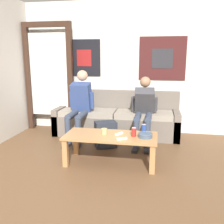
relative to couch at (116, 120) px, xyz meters
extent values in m
plane|color=brown|center=(0.02, -2.45, -0.29)|extent=(18.00, 18.00, 0.00)
cube|color=silver|center=(0.02, 0.34, 0.99)|extent=(10.00, 0.05, 2.55)
cube|color=black|center=(-0.71, 0.31, 1.18)|extent=(0.66, 0.01, 0.72)
cube|color=maroon|center=(-0.71, 0.30, 1.18)|extent=(0.30, 0.01, 0.33)
cube|color=#471E1E|center=(0.83, 0.31, 1.17)|extent=(0.88, 0.01, 0.82)
cube|color=#2D2D33|center=(0.83, 0.30, 1.17)|extent=(0.40, 0.01, 0.37)
cube|color=#382319|center=(-1.85, 0.12, 0.74)|extent=(0.10, 0.10, 2.05)
cube|color=#382319|center=(-0.95, 0.12, 0.74)|extent=(0.10, 0.10, 2.05)
cube|color=#382319|center=(-1.40, 0.12, 1.81)|extent=(1.00, 0.10, 0.10)
cube|color=silver|center=(-1.40, 0.14, 0.84)|extent=(0.82, 0.02, 1.64)
cube|color=#70665B|center=(0.00, 0.25, 0.13)|extent=(2.37, 0.13, 0.84)
cube|color=#70665B|center=(0.00, -0.09, -0.09)|extent=(2.37, 0.56, 0.39)
cube|color=#70665B|center=(-1.13, -0.09, -0.03)|extent=(0.12, 0.56, 0.51)
cube|color=#70665B|center=(1.13, -0.09, -0.03)|extent=(0.12, 0.56, 0.51)
cube|color=gray|center=(-0.53, -0.09, 0.15)|extent=(1.05, 0.52, 0.10)
cube|color=gray|center=(0.53, -0.09, 0.15)|extent=(1.05, 0.52, 0.10)
cube|color=#B27F4C|center=(0.14, -1.34, 0.11)|extent=(1.29, 0.57, 0.03)
cube|color=#B27F4C|center=(-0.45, -1.11, -0.09)|extent=(0.07, 0.07, 0.39)
cube|color=#B27F4C|center=(0.73, -1.11, -0.09)|extent=(0.07, 0.07, 0.39)
cube|color=#B27F4C|center=(-0.45, -1.57, -0.09)|extent=(0.07, 0.07, 0.39)
cube|color=#B27F4C|center=(0.73, -1.57, -0.09)|extent=(0.07, 0.07, 0.39)
cylinder|color=#384256|center=(-0.70, -0.55, 0.20)|extent=(0.11, 0.47, 0.11)
cylinder|color=#384256|center=(-0.70, -0.79, -0.03)|extent=(0.10, 0.10, 0.46)
cube|color=#232328|center=(-0.70, -0.86, -0.26)|extent=(0.11, 0.25, 0.05)
cylinder|color=#384256|center=(-0.52, -0.55, 0.20)|extent=(0.11, 0.47, 0.11)
cylinder|color=#384256|center=(-0.52, -0.79, -0.03)|extent=(0.10, 0.10, 0.46)
cube|color=#232328|center=(-0.52, -0.86, -0.26)|extent=(0.11, 0.25, 0.05)
cube|color=#33477F|center=(-0.61, -0.26, 0.46)|extent=(0.35, 0.33, 0.57)
sphere|color=tan|center=(-0.61, -0.17, 0.86)|extent=(0.20, 0.20, 0.20)
cylinder|color=#33477F|center=(-0.81, -0.26, 0.42)|extent=(0.08, 0.11, 0.30)
cylinder|color=#33477F|center=(-0.42, -0.26, 0.42)|extent=(0.08, 0.11, 0.30)
cylinder|color=#384256|center=(0.45, -0.53, 0.20)|extent=(0.11, 0.43, 0.11)
cylinder|color=#384256|center=(0.45, -0.75, -0.03)|extent=(0.10, 0.10, 0.46)
cube|color=#232328|center=(0.45, -0.82, -0.26)|extent=(0.11, 0.25, 0.05)
cylinder|color=#384256|center=(0.63, -0.53, 0.20)|extent=(0.11, 0.43, 0.11)
cylinder|color=#384256|center=(0.63, -0.75, -0.03)|extent=(0.10, 0.10, 0.46)
cube|color=#232328|center=(0.63, -0.82, -0.26)|extent=(0.11, 0.25, 0.05)
cube|color=#3F3F44|center=(0.54, -0.21, 0.42)|extent=(0.37, 0.43, 0.52)
sphere|color=#9E7556|center=(0.54, -0.05, 0.75)|extent=(0.19, 0.19, 0.19)
cylinder|color=#3F3F44|center=(0.35, -0.19, 0.37)|extent=(0.08, 0.13, 0.27)
cylinder|color=#3F3F44|center=(0.73, -0.19, 0.37)|extent=(0.08, 0.13, 0.27)
cube|color=#282D38|center=(-0.06, -0.72, -0.07)|extent=(0.41, 0.35, 0.44)
cube|color=#282D38|center=(-0.02, -0.81, -0.17)|extent=(0.25, 0.18, 0.20)
cylinder|color=#475B75|center=(0.62, -1.36, 0.16)|extent=(0.19, 0.19, 0.06)
torus|color=#475B75|center=(0.62, -1.36, 0.18)|extent=(0.20, 0.20, 0.02)
cylinder|color=tan|center=(0.04, -1.31, 0.17)|extent=(0.08, 0.08, 0.08)
cylinder|color=black|center=(0.04, -1.31, 0.22)|extent=(0.00, 0.00, 0.01)
cylinder|color=#28479E|center=(0.59, -1.14, 0.19)|extent=(0.07, 0.07, 0.12)
cylinder|color=silver|center=(0.59, -1.14, 0.25)|extent=(0.06, 0.06, 0.00)
cylinder|color=maroon|center=(0.47, -1.34, 0.19)|extent=(0.07, 0.07, 0.12)
cylinder|color=silver|center=(0.47, -1.34, 0.25)|extent=(0.06, 0.06, 0.00)
cube|color=white|center=(0.32, -1.51, 0.14)|extent=(0.14, 0.10, 0.02)
cylinder|color=#333842|center=(0.35, -1.49, 0.16)|extent=(0.01, 0.01, 0.00)
cube|color=white|center=(0.25, -1.30, 0.14)|extent=(0.10, 0.14, 0.02)
cylinder|color=#333842|center=(0.27, -1.27, 0.16)|extent=(0.01, 0.01, 0.00)
camera|label=1|loc=(0.76, -4.63, 1.21)|focal=40.00mm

